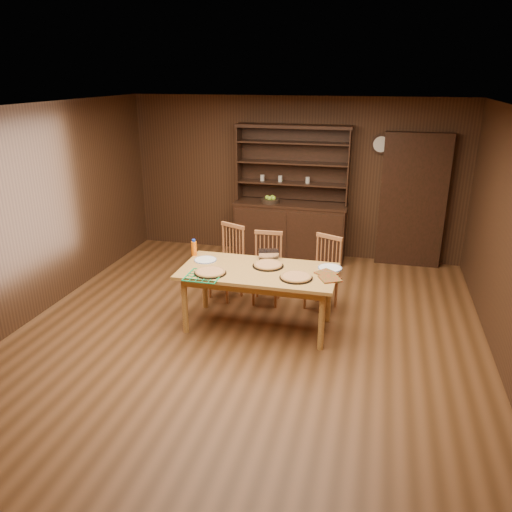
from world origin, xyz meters
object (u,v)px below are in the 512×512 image
(chair_left, at_px, (229,259))
(dining_table, at_px, (258,276))
(chair_center, at_px, (267,265))
(chair_right, at_px, (324,270))
(china_hutch, at_px, (290,223))
(juice_bottle, at_px, (194,248))

(chair_left, bearing_deg, dining_table, -27.86)
(chair_center, distance_m, chair_right, 0.77)
(china_hutch, relative_size, dining_table, 1.18)
(dining_table, height_order, chair_left, chair_left)
(chair_center, bearing_deg, china_hutch, 86.72)
(chair_left, xyz_separation_m, chair_right, (1.31, -0.03, -0.03))
(chair_right, bearing_deg, china_hutch, 137.49)
(chair_left, bearing_deg, chair_center, 22.20)
(chair_center, height_order, juice_bottle, chair_center)
(juice_bottle, bearing_deg, chair_right, 16.37)
(dining_table, distance_m, chair_left, 1.01)
(dining_table, xyz_separation_m, juice_bottle, (-0.91, 0.29, 0.18))
(dining_table, xyz_separation_m, chair_center, (-0.07, 0.77, -0.16))
(chair_center, xyz_separation_m, chair_right, (0.77, -0.01, 0.01))
(chair_left, xyz_separation_m, juice_bottle, (-0.30, -0.50, 0.31))
(china_hutch, relative_size, chair_center, 2.26)
(chair_left, bearing_deg, china_hutch, 97.30)
(china_hutch, bearing_deg, chair_center, -89.75)
(china_hutch, distance_m, chair_left, 1.82)
(chair_center, bearing_deg, dining_table, -88.61)
(juice_bottle, bearing_deg, dining_table, -17.67)
(dining_table, relative_size, chair_left, 1.80)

